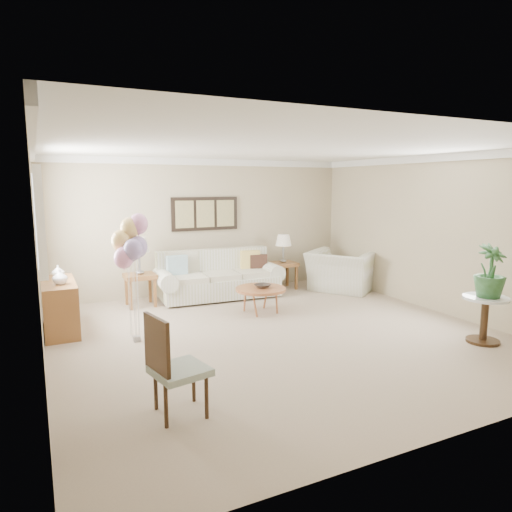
{
  "coord_description": "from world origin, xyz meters",
  "views": [
    {
      "loc": [
        -2.99,
        -5.49,
        2.11
      ],
      "look_at": [
        -0.04,
        0.6,
        1.05
      ],
      "focal_mm": 32.0,
      "sensor_mm": 36.0,
      "label": 1
    }
  ],
  "objects_px": {
    "coffee_table": "(261,290)",
    "balloon_cluster": "(131,242)",
    "armchair": "(341,271)",
    "accent_chair": "(172,364)",
    "sofa": "(218,279)"
  },
  "relations": [
    {
      "from": "armchair",
      "to": "balloon_cluster",
      "type": "relative_size",
      "value": 0.7
    },
    {
      "from": "coffee_table",
      "to": "armchair",
      "type": "bearing_deg",
      "value": 19.07
    },
    {
      "from": "armchair",
      "to": "balloon_cluster",
      "type": "xyz_separation_m",
      "value": [
        -4.36,
        -1.29,
        0.97
      ]
    },
    {
      "from": "coffee_table",
      "to": "armchair",
      "type": "relative_size",
      "value": 0.69
    },
    {
      "from": "armchair",
      "to": "accent_chair",
      "type": "relative_size",
      "value": 1.28
    },
    {
      "from": "accent_chair",
      "to": "balloon_cluster",
      "type": "height_order",
      "value": "balloon_cluster"
    },
    {
      "from": "accent_chair",
      "to": "armchair",
      "type": "bearing_deg",
      "value": 38.1
    },
    {
      "from": "sofa",
      "to": "armchair",
      "type": "bearing_deg",
      "value": -12.48
    },
    {
      "from": "armchair",
      "to": "accent_chair",
      "type": "distance_m",
      "value": 5.64
    },
    {
      "from": "balloon_cluster",
      "to": "armchair",
      "type": "bearing_deg",
      "value": 16.53
    },
    {
      "from": "armchair",
      "to": "coffee_table",
      "type": "bearing_deg",
      "value": 75.1
    },
    {
      "from": "armchair",
      "to": "balloon_cluster",
      "type": "height_order",
      "value": "balloon_cluster"
    },
    {
      "from": "armchair",
      "to": "accent_chair",
      "type": "height_order",
      "value": "accent_chair"
    },
    {
      "from": "sofa",
      "to": "accent_chair",
      "type": "relative_size",
      "value": 2.56
    },
    {
      "from": "coffee_table",
      "to": "balloon_cluster",
      "type": "distance_m",
      "value": 2.45
    }
  ]
}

